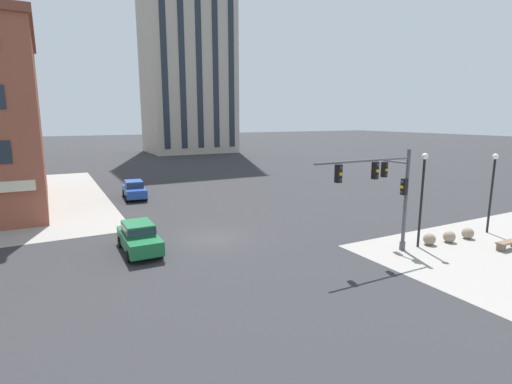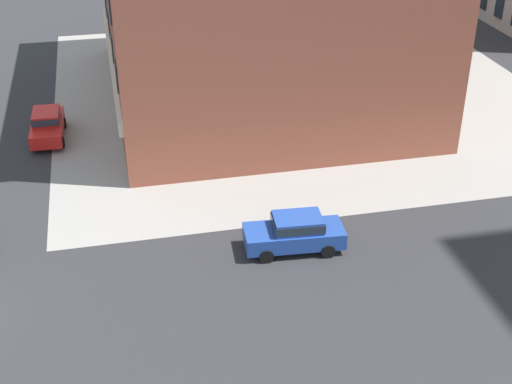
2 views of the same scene
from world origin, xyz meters
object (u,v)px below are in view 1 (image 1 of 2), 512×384
(bollard_sphere_curb_a, at_px, (429,239))
(bollard_sphere_curb_b, at_px, (449,237))
(street_lamp_mid_sidewalk, at_px, (492,184))
(car_main_southbound_near, at_px, (134,189))
(street_lamp_corner_near, at_px, (422,189))
(bench_near_signal, at_px, (509,244))
(car_cross_eastbound, at_px, (139,236))
(traffic_signal_main, at_px, (387,186))
(bollard_sphere_curb_c, at_px, (468,233))

(bollard_sphere_curb_a, distance_m, bollard_sphere_curb_b, 1.50)
(bollard_sphere_curb_b, distance_m, street_lamp_mid_sidewalk, 5.02)
(bollard_sphere_curb_a, height_order, car_main_southbound_near, car_main_southbound_near)
(street_lamp_corner_near, bearing_deg, bench_near_signal, -32.86)
(street_lamp_corner_near, bearing_deg, car_cross_eastbound, 154.80)
(bollard_sphere_curb_b, distance_m, car_cross_eastbound, 18.42)
(traffic_signal_main, relative_size, bollard_sphere_curb_a, 9.18)
(car_main_southbound_near, bearing_deg, street_lamp_mid_sidewalk, -50.71)
(bollard_sphere_curb_a, height_order, street_lamp_corner_near, street_lamp_corner_near)
(street_lamp_corner_near, bearing_deg, bollard_sphere_curb_a, -3.22)
(bollard_sphere_curb_c, xyz_separation_m, car_main_southbound_near, (-15.89, 22.57, 0.56))
(bollard_sphere_curb_a, distance_m, bollard_sphere_curb_c, 3.17)
(traffic_signal_main, relative_size, street_lamp_mid_sidewalk, 1.25)
(bollard_sphere_curb_c, relative_size, bench_near_signal, 0.39)
(traffic_signal_main, height_order, car_cross_eastbound, traffic_signal_main)
(bollard_sphere_curb_c, xyz_separation_m, street_lamp_mid_sidewalk, (2.39, 0.22, 2.93))
(traffic_signal_main, height_order, street_lamp_mid_sidewalk, traffic_signal_main)
(traffic_signal_main, distance_m, bollard_sphere_curb_c, 7.45)
(traffic_signal_main, bearing_deg, bollard_sphere_curb_c, -5.63)
(bench_near_signal, height_order, car_main_southbound_near, car_main_southbound_near)
(bench_near_signal, bearing_deg, street_lamp_corner_near, 147.14)
(traffic_signal_main, distance_m, bollard_sphere_curb_a, 4.86)
(bench_near_signal, bearing_deg, bollard_sphere_curb_a, 141.04)
(bollard_sphere_curb_b, bearing_deg, street_lamp_mid_sidewalk, 2.13)
(bollard_sphere_curb_b, bearing_deg, car_main_southbound_near, 122.28)
(bench_near_signal, height_order, street_lamp_mid_sidewalk, street_lamp_mid_sidewalk)
(bollard_sphere_curb_c, height_order, street_lamp_mid_sidewalk, street_lamp_mid_sidewalk)
(traffic_signal_main, height_order, bollard_sphere_curb_a, traffic_signal_main)
(bench_near_signal, bearing_deg, bollard_sphere_curb_c, 94.14)
(street_lamp_mid_sidewalk, xyz_separation_m, car_main_southbound_near, (-18.29, 22.35, -2.37))
(car_main_southbound_near, bearing_deg, bollard_sphere_curb_a, -60.22)
(bollard_sphere_curb_c, relative_size, street_lamp_corner_near, 0.13)
(traffic_signal_main, distance_m, street_lamp_corner_near, 2.55)
(traffic_signal_main, xyz_separation_m, car_cross_eastbound, (-12.06, 6.57, -2.86))
(bollard_sphere_curb_b, distance_m, car_main_southbound_near, 26.62)
(bollard_sphere_curb_a, bearing_deg, street_lamp_mid_sidewalk, -0.96)
(bollard_sphere_curb_b, height_order, bollard_sphere_curb_c, same)
(bollard_sphere_curb_c, distance_m, car_cross_eastbound, 20.00)
(bench_near_signal, xyz_separation_m, street_lamp_mid_sidewalk, (2.22, 2.60, 2.96))
(car_main_southbound_near, xyz_separation_m, car_cross_eastbound, (-2.75, -15.35, 0.00))
(bollard_sphere_curb_c, distance_m, street_lamp_mid_sidewalk, 3.79)
(bollard_sphere_curb_b, xyz_separation_m, street_lamp_corner_near, (-2.40, 0.30, 3.09))
(bench_near_signal, relative_size, car_main_southbound_near, 0.40)
(bench_near_signal, xyz_separation_m, car_main_southbound_near, (-16.07, 24.95, 0.59))
(car_main_southbound_near, bearing_deg, bollard_sphere_curb_c, -54.85)
(street_lamp_corner_near, relative_size, street_lamp_mid_sidewalk, 1.06)
(bench_near_signal, distance_m, car_main_southbound_near, 29.68)
(traffic_signal_main, bearing_deg, car_cross_eastbound, 151.41)
(bollard_sphere_curb_c, xyz_separation_m, street_lamp_corner_near, (-4.08, 0.37, 3.09))
(bollard_sphere_curb_b, height_order, car_main_southbound_near, car_main_southbound_near)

